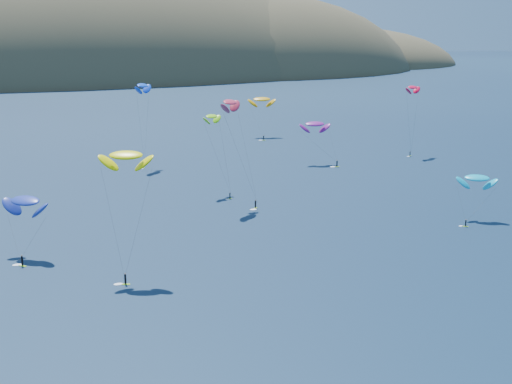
% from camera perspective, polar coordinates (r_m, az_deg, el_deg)
% --- Properties ---
extents(island, '(730.00, 300.00, 210.00)m').
position_cam_1_polar(island, '(632.70, -13.85, 8.24)').
color(island, '#3D3526').
rests_on(island, ground).
extents(kitesurfer_2, '(10.47, 11.55, 24.82)m').
position_cam_1_polar(kitesurfer_2, '(131.94, -10.37, 2.90)').
color(kitesurfer_2, '#97DA18').
rests_on(kitesurfer_2, ground).
extents(kitesurfer_3, '(7.23, 14.69, 22.37)m').
position_cam_1_polar(kitesurfer_3, '(193.90, -3.56, 6.04)').
color(kitesurfer_3, '#97DA18').
rests_on(kitesurfer_3, ground).
extents(kitesurfer_4, '(8.53, 10.72, 27.96)m').
position_cam_1_polar(kitesurfer_4, '(230.56, -9.06, 8.40)').
color(kitesurfer_4, '#97DA18').
rests_on(kitesurfer_4, ground).
extents(kitesurfer_5, '(11.99, 10.18, 12.22)m').
position_cam_1_polar(kitesurfer_5, '(175.72, 17.26, 1.08)').
color(kitesurfer_5, '#97DA18').
rests_on(kitesurfer_5, ground).
extents(kitesurfer_6, '(10.38, 12.75, 15.49)m').
position_cam_1_polar(kitesurfer_6, '(233.27, 4.73, 5.44)').
color(kitesurfer_6, '#97DA18').
rests_on(kitesurfer_6, ground).
extents(kitesurfer_8, '(8.20, 8.34, 25.15)m').
position_cam_1_polar(kitesurfer_8, '(253.60, 12.43, 8.17)').
color(kitesurfer_8, '#97DA18').
rests_on(kitesurfer_8, ground).
extents(kitesurfer_9, '(9.02, 12.74, 28.39)m').
position_cam_1_polar(kitesurfer_9, '(179.07, -2.08, 7.18)').
color(kitesurfer_9, '#97DA18').
rests_on(kitesurfer_9, ground).
extents(kitesurfer_10, '(10.82, 13.74, 14.02)m').
position_cam_1_polar(kitesurfer_10, '(149.03, -17.99, -0.67)').
color(kitesurfer_10, '#97DA18').
rests_on(kitesurfer_10, ground).
extents(kitesurfer_11, '(11.47, 15.49, 17.60)m').
position_cam_1_polar(kitesurfer_11, '(286.80, 0.47, 7.43)').
color(kitesurfer_11, '#97DA18').
rests_on(kitesurfer_11, ground).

